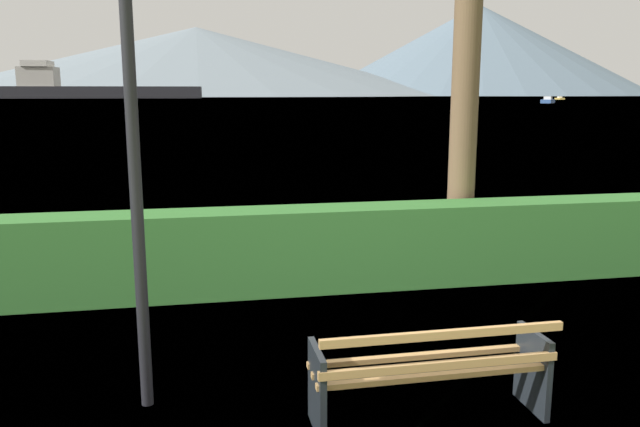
% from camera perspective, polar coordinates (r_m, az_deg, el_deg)
% --- Properties ---
extents(ground_plane, '(1400.00, 1400.00, 0.00)m').
position_cam_1_polar(ground_plane, '(5.45, 9.59, -17.71)').
color(ground_plane, olive).
extents(water_surface, '(620.00, 620.00, 0.00)m').
position_cam_1_polar(water_surface, '(313.17, -10.78, 10.22)').
color(water_surface, '#6B8EA3').
rests_on(water_surface, ground_plane).
extents(park_bench, '(1.90, 0.58, 0.87)m').
position_cam_1_polar(park_bench, '(5.20, 9.99, -13.84)').
color(park_bench, tan).
rests_on(park_bench, ground_plane).
extents(hedge_row, '(10.17, 0.68, 1.10)m').
position_cam_1_polar(hedge_row, '(8.46, 1.29, -3.10)').
color(hedge_row, '#387A33').
rests_on(hedge_row, ground_plane).
extents(lamp_post, '(0.30, 0.30, 4.22)m').
position_cam_1_polar(lamp_post, '(5.16, -16.88, 12.97)').
color(lamp_post, black).
rests_on(lamp_post, ground_plane).
extents(cargo_ship_large, '(84.46, 17.13, 15.87)m').
position_cam_1_polar(cargo_ship_large, '(298.81, -20.17, 10.58)').
color(cargo_ship_large, '#232328').
rests_on(cargo_ship_large, water_surface).
extents(fishing_boat_near, '(6.82, 7.82, 1.61)m').
position_cam_1_polar(fishing_boat_near, '(165.96, 19.88, 9.55)').
color(fishing_boat_near, '#335693').
rests_on(fishing_boat_near, water_surface).
extents(tender_far, '(2.39, 5.08, 1.16)m').
position_cam_1_polar(tender_far, '(247.66, 20.82, 9.68)').
color(tender_far, gold).
rests_on(tender_far, water_surface).
extents(distant_hills, '(819.18, 437.59, 77.65)m').
position_cam_1_polar(distant_hills, '(557.26, -7.20, 13.72)').
color(distant_hills, slate).
rests_on(distant_hills, ground_plane).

